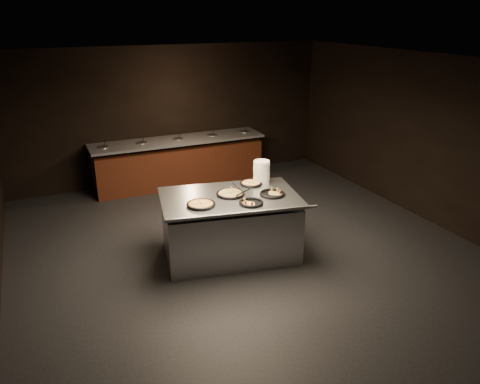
# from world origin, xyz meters

# --- Properties ---
(room) EXTENTS (7.02, 8.02, 2.92)m
(room) POSITION_xyz_m (0.00, 0.00, 1.45)
(room) COLOR black
(room) RESTS_ON ground
(salad_bar) EXTENTS (3.70, 0.83, 1.18)m
(salad_bar) POSITION_xyz_m (0.00, 3.56, 0.44)
(salad_bar) COLOR #4D1D12
(salad_bar) RESTS_ON ground
(serving_counter) EXTENTS (2.23, 1.66, 0.98)m
(serving_counter) POSITION_xyz_m (-0.27, 0.17, 0.46)
(serving_counter) COLOR #B8BAC0
(serving_counter) RESTS_ON ground
(plate_stack) EXTENTS (0.26, 0.26, 0.35)m
(plate_stack) POSITION_xyz_m (0.45, 0.54, 1.15)
(plate_stack) COLOR white
(plate_stack) RESTS_ON serving_counter
(pan_veggie_whole) EXTENTS (0.41, 0.41, 0.04)m
(pan_veggie_whole) POSITION_xyz_m (-0.78, 0.01, 1.00)
(pan_veggie_whole) COLOR black
(pan_veggie_whole) RESTS_ON serving_counter
(pan_cheese_whole) EXTENTS (0.43, 0.43, 0.04)m
(pan_cheese_whole) POSITION_xyz_m (-0.23, 0.22, 1.00)
(pan_cheese_whole) COLOR black
(pan_cheese_whole) RESTS_ON serving_counter
(pan_cheese_slices_a) EXTENTS (0.36, 0.36, 0.04)m
(pan_cheese_slices_a) POSITION_xyz_m (0.24, 0.49, 1.00)
(pan_cheese_slices_a) COLOR black
(pan_cheese_slices_a) RESTS_ON serving_counter
(pan_cheese_slices_b) EXTENTS (0.35, 0.35, 0.04)m
(pan_cheese_slices_b) POSITION_xyz_m (-0.10, -0.23, 1.00)
(pan_cheese_slices_b) COLOR black
(pan_cheese_slices_b) RESTS_ON serving_counter
(pan_veggie_slices) EXTENTS (0.38, 0.38, 0.04)m
(pan_veggie_slices) POSITION_xyz_m (0.33, -0.04, 1.00)
(pan_veggie_slices) COLOR black
(pan_veggie_slices) RESTS_ON serving_counter
(server_left) EXTENTS (0.24, 0.30, 0.17)m
(server_left) POSITION_xyz_m (-0.14, 0.25, 1.05)
(server_left) COLOR #B8BAC0
(server_left) RESTS_ON serving_counter
(server_right) EXTENTS (0.35, 0.16, 0.17)m
(server_right) POSITION_xyz_m (-0.08, -0.03, 1.06)
(server_right) COLOR #B8BAC0
(server_right) RESTS_ON serving_counter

